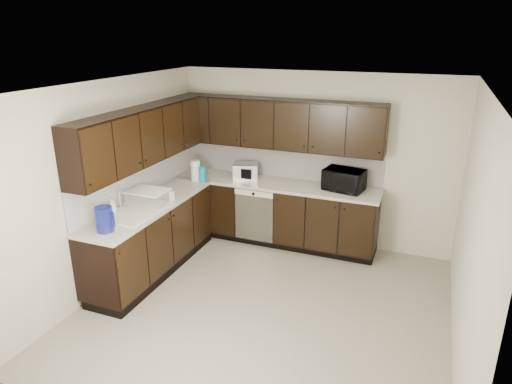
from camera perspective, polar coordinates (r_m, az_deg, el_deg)
floor at (r=5.43m, az=1.16°, el=-14.26°), size 4.00×4.00×0.00m
ceiling at (r=4.53m, az=1.39°, el=12.97°), size 4.00×4.00×0.00m
wall_back at (r=6.66m, az=7.25°, el=4.02°), size 4.00×0.02×2.50m
wall_left at (r=5.80m, az=-17.61°, el=0.86°), size 0.02×4.00×2.50m
wall_right at (r=4.61m, az=25.38°, el=-5.05°), size 0.02×4.00×2.50m
wall_front at (r=3.24m, az=-11.44°, el=-14.02°), size 4.00×0.02×2.50m
lower_cabinets at (r=6.47m, az=-3.77°, el=-4.22°), size 3.00×2.80×0.90m
countertop at (r=6.28m, az=-3.90°, el=0.01°), size 3.03×2.83×0.04m
backsplash at (r=6.47m, az=-4.84°, el=2.99°), size 3.00×2.80×0.48m
upper_cabinets at (r=6.17m, az=-4.50°, el=7.85°), size 3.00×2.80×0.70m
dishwasher at (r=6.56m, az=-0.26°, el=-2.57°), size 0.58×0.04×0.78m
sink at (r=5.73m, az=-14.81°, el=-3.04°), size 0.54×0.82×0.42m
microwave at (r=6.35m, az=10.92°, el=1.50°), size 0.59×0.45×0.30m
soap_bottle_a at (r=5.97m, az=-10.73°, el=-0.22°), size 0.11×0.11×0.18m
soap_bottle_b at (r=5.65m, az=-17.54°, el=-1.73°), size 0.11×0.11×0.23m
toaster_oven at (r=6.75m, az=-1.30°, el=2.64°), size 0.42×0.36×0.22m
storage_bin at (r=5.89m, az=-13.35°, el=-0.70°), size 0.55×0.47×0.18m
blue_pitcher at (r=5.23m, az=-18.43°, el=-3.24°), size 0.24×0.24×0.28m
teal_tumbler at (r=6.65m, az=-6.72°, el=2.23°), size 0.10×0.10×0.22m
paper_towel_roll at (r=6.69m, az=-7.56°, el=2.66°), size 0.18×0.18×0.30m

